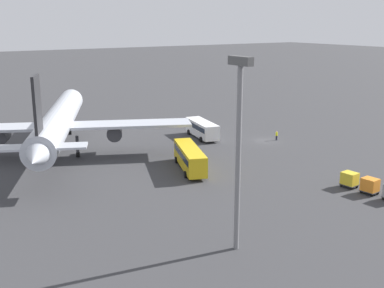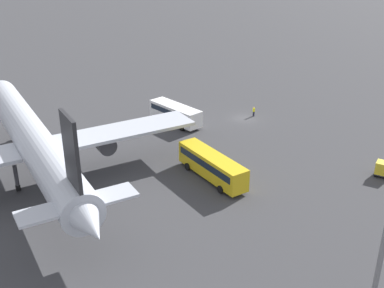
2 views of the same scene
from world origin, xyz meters
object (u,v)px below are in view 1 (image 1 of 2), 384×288
at_px(shuttle_bus_near, 202,128).
at_px(cargo_cart_orange, 370,185).
at_px(worker_person, 277,136).
at_px(airplane, 59,122).
at_px(cargo_cart_yellow, 350,179).
at_px(shuttle_bus_far, 190,156).

xyz_separation_m(shuttle_bus_near, cargo_cart_orange, (-36.68, -0.75, -0.68)).
bearing_deg(worker_person, airplane, 72.54).
bearing_deg(cargo_cart_yellow, airplane, 36.68).
relative_size(cargo_cart_orange, cargo_cart_yellow, 1.00).
relative_size(airplane, worker_person, 26.39).
relative_size(shuttle_bus_near, worker_person, 6.07).
height_order(airplane, cargo_cart_yellow, airplane).
relative_size(shuttle_bus_near, shuttle_bus_far, 0.87).
bearing_deg(airplane, cargo_cart_yellow, -118.37).
xyz_separation_m(shuttle_bus_near, cargo_cart_yellow, (-33.63, -0.59, -0.68)).
bearing_deg(shuttle_bus_far, cargo_cart_yellow, -122.30).
bearing_deg(worker_person, shuttle_bus_far, 105.47).
distance_m(shuttle_bus_far, cargo_cart_yellow, 22.52).
distance_m(airplane, cargo_cart_yellow, 45.16).
height_order(shuttle_bus_near, cargo_cart_orange, shuttle_bus_near).
bearing_deg(cargo_cart_yellow, shuttle_bus_far, 36.45).
xyz_separation_m(airplane, shuttle_bus_near, (-2.42, -26.26, -3.76)).
bearing_deg(shuttle_bus_far, cargo_cart_orange, -126.16).
distance_m(shuttle_bus_near, worker_person, 13.86).
bearing_deg(shuttle_bus_far, worker_person, -53.28).
distance_m(worker_person, cargo_cart_orange, 29.21).
xyz_separation_m(worker_person, cargo_cart_orange, (-27.56, 9.65, 0.32)).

